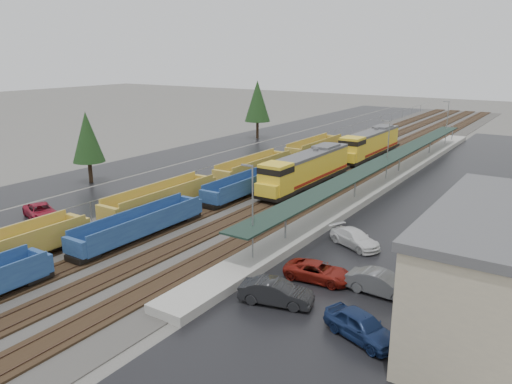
{
  "coord_description": "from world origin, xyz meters",
  "views": [
    {
      "loc": [
        29.44,
        -9.63,
        15.94
      ],
      "look_at": [
        1.95,
        31.86,
        2.0
      ],
      "focal_mm": 35.0,
      "sensor_mm": 36.0,
      "label": 1
    }
  ],
  "objects_px": {
    "parked_car_east_e": "(382,284)",
    "well_string_blue": "(140,227)",
    "well_string_yellow": "(162,200)",
    "parked_car_east_d": "(361,326)",
    "parked_car_east_a": "(276,293)",
    "locomotive_trail": "(369,144)",
    "locomotive_lead": "(305,169)",
    "parked_car_west_c": "(41,212)",
    "parked_car_east_c": "(355,239)",
    "parked_car_east_b": "(318,272)"
  },
  "relations": [
    {
      "from": "parked_car_east_e",
      "to": "well_string_blue",
      "type": "bearing_deg",
      "value": 95.5
    },
    {
      "from": "well_string_yellow",
      "to": "parked_car_east_d",
      "type": "distance_m",
      "value": 28.75
    },
    {
      "from": "parked_car_east_a",
      "to": "parked_car_east_d",
      "type": "relative_size",
      "value": 1.01
    },
    {
      "from": "locomotive_trail",
      "to": "parked_car_east_a",
      "type": "distance_m",
      "value": 49.32
    },
    {
      "from": "locomotive_lead",
      "to": "well_string_blue",
      "type": "height_order",
      "value": "locomotive_lead"
    },
    {
      "from": "locomotive_trail",
      "to": "well_string_yellow",
      "type": "distance_m",
      "value": 38.23
    },
    {
      "from": "locomotive_lead",
      "to": "parked_car_west_c",
      "type": "xyz_separation_m",
      "value": [
        -16.34,
        -24.76,
        -1.62
      ]
    },
    {
      "from": "well_string_blue",
      "to": "parked_car_west_c",
      "type": "height_order",
      "value": "well_string_blue"
    },
    {
      "from": "locomotive_lead",
      "to": "parked_car_east_c",
      "type": "xyz_separation_m",
      "value": [
        12.52,
        -14.48,
        -1.63
      ]
    },
    {
      "from": "parked_car_east_a",
      "to": "well_string_yellow",
      "type": "bearing_deg",
      "value": 48.05
    },
    {
      "from": "parked_car_east_b",
      "to": "parked_car_east_c",
      "type": "height_order",
      "value": "parked_car_east_c"
    },
    {
      "from": "locomotive_trail",
      "to": "parked_car_east_a",
      "type": "height_order",
      "value": "locomotive_trail"
    },
    {
      "from": "well_string_blue",
      "to": "parked_car_east_c",
      "type": "height_order",
      "value": "well_string_blue"
    },
    {
      "from": "parked_car_east_c",
      "to": "locomotive_lead",
      "type": "bearing_deg",
      "value": 65.72
    },
    {
      "from": "parked_car_east_a",
      "to": "parked_car_east_e",
      "type": "bearing_deg",
      "value": -61.12
    },
    {
      "from": "locomotive_trail",
      "to": "well_string_blue",
      "type": "xyz_separation_m",
      "value": [
        -4.0,
        -44.25,
        -1.23
      ]
    },
    {
      "from": "locomotive_lead",
      "to": "well_string_yellow",
      "type": "distance_m",
      "value": 18.25
    },
    {
      "from": "well_string_yellow",
      "to": "parked_car_east_c",
      "type": "xyz_separation_m",
      "value": [
        20.52,
        1.88,
        -0.49
      ]
    },
    {
      "from": "well_string_yellow",
      "to": "parked_car_east_b",
      "type": "distance_m",
      "value": 21.69
    },
    {
      "from": "locomotive_trail",
      "to": "well_string_blue",
      "type": "height_order",
      "value": "locomotive_trail"
    },
    {
      "from": "parked_car_east_b",
      "to": "parked_car_east_e",
      "type": "height_order",
      "value": "parked_car_east_e"
    },
    {
      "from": "well_string_yellow",
      "to": "well_string_blue",
      "type": "xyz_separation_m",
      "value": [
        4.0,
        -6.89,
        -0.09
      ]
    },
    {
      "from": "parked_car_east_a",
      "to": "parked_car_east_e",
      "type": "height_order",
      "value": "parked_car_east_a"
    },
    {
      "from": "parked_car_east_e",
      "to": "parked_car_east_a",
      "type": "bearing_deg",
      "value": 134.91
    },
    {
      "from": "parked_car_east_c",
      "to": "parked_car_east_e",
      "type": "bearing_deg",
      "value": -120.48
    },
    {
      "from": "parked_car_east_d",
      "to": "locomotive_lead",
      "type": "bearing_deg",
      "value": 54.9
    },
    {
      "from": "locomotive_trail",
      "to": "well_string_yellow",
      "type": "height_order",
      "value": "locomotive_trail"
    },
    {
      "from": "parked_car_east_a",
      "to": "parked_car_east_b",
      "type": "distance_m",
      "value": 4.7
    },
    {
      "from": "well_string_blue",
      "to": "parked_car_east_e",
      "type": "bearing_deg",
      "value": 4.13
    },
    {
      "from": "well_string_yellow",
      "to": "parked_car_east_c",
      "type": "height_order",
      "value": "well_string_yellow"
    },
    {
      "from": "well_string_blue",
      "to": "parked_car_east_b",
      "type": "height_order",
      "value": "well_string_blue"
    },
    {
      "from": "parked_car_west_c",
      "to": "parked_car_east_b",
      "type": "relative_size",
      "value": 1.07
    },
    {
      "from": "parked_car_east_a",
      "to": "parked_car_east_d",
      "type": "xyz_separation_m",
      "value": [
        6.27,
        -0.87,
        0.02
      ]
    },
    {
      "from": "parked_car_east_d",
      "to": "parked_car_east_e",
      "type": "xyz_separation_m",
      "value": [
        -0.93,
        5.95,
        -0.02
      ]
    },
    {
      "from": "parked_car_east_d",
      "to": "parked_car_east_e",
      "type": "height_order",
      "value": "parked_car_east_d"
    },
    {
      "from": "locomotive_lead",
      "to": "well_string_yellow",
      "type": "bearing_deg",
      "value": -116.06
    },
    {
      "from": "parked_car_east_b",
      "to": "locomotive_lead",
      "type": "bearing_deg",
      "value": 24.46
    },
    {
      "from": "well_string_yellow",
      "to": "parked_car_west_c",
      "type": "relative_size",
      "value": 15.93
    },
    {
      "from": "parked_car_east_a",
      "to": "parked_car_west_c",
      "type": "bearing_deg",
      "value": 71.31
    },
    {
      "from": "locomotive_trail",
      "to": "parked_car_east_e",
      "type": "relative_size",
      "value": 4.01
    },
    {
      "from": "parked_car_east_b",
      "to": "parked_car_east_d",
      "type": "xyz_separation_m",
      "value": [
        5.54,
        -5.52,
        0.14
      ]
    },
    {
      "from": "well_string_blue",
      "to": "parked_car_east_d",
      "type": "bearing_deg",
      "value": -11.08
    },
    {
      "from": "locomotive_trail",
      "to": "parked_car_east_b",
      "type": "relative_size",
      "value": 3.95
    },
    {
      "from": "locomotive_lead",
      "to": "well_string_yellow",
      "type": "xyz_separation_m",
      "value": [
        -8.0,
        -16.36,
        -1.14
      ]
    },
    {
      "from": "parked_car_west_c",
      "to": "parked_car_east_c",
      "type": "bearing_deg",
      "value": -51.49
    },
    {
      "from": "parked_car_east_c",
      "to": "parked_car_east_e",
      "type": "height_order",
      "value": "parked_car_east_e"
    },
    {
      "from": "well_string_yellow",
      "to": "parked_car_east_a",
      "type": "xyz_separation_m",
      "value": [
        20.17,
        -10.41,
        -0.41
      ]
    },
    {
      "from": "parked_car_west_c",
      "to": "well_string_yellow",
      "type": "bearing_deg",
      "value": -25.9
    },
    {
      "from": "parked_car_east_c",
      "to": "parked_car_east_e",
      "type": "relative_size",
      "value": 1.03
    },
    {
      "from": "locomotive_trail",
      "to": "parked_car_east_c",
      "type": "xyz_separation_m",
      "value": [
        12.52,
        -35.48,
        -1.63
      ]
    }
  ]
}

